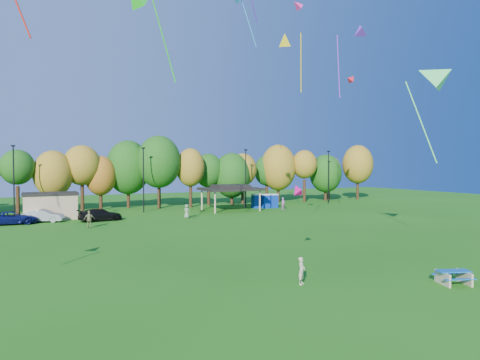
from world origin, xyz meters
name	(u,v)px	position (x,y,z in m)	size (l,w,h in m)	color
ground	(284,288)	(0.00, 0.00, 0.00)	(160.00, 160.00, 0.00)	#19600F
tree_line	(114,170)	(-1.03, 45.51, 5.91)	(93.57, 10.55, 11.15)	black
lamp_posts	(143,177)	(2.00, 40.00, 4.90)	(64.50, 0.25, 9.09)	black
utility_building	(50,206)	(-10.00, 38.00, 1.64)	(6.30, 4.30, 3.25)	tan
pavilion	(231,188)	(14.00, 37.00, 3.23)	(8.20, 6.20, 3.77)	tan
porta_potties	(265,201)	(20.31, 38.00, 1.10)	(3.75, 2.04, 2.18)	#0C329E
picnic_table	(453,276)	(8.91, -3.46, 0.45)	(2.18, 2.00, 0.77)	tan
kite_flyer	(302,271)	(1.29, 0.23, 0.76)	(0.55, 0.36, 1.52)	#C6B994
car_b	(43,216)	(-10.88, 35.03, 0.74)	(1.56, 4.47, 1.47)	#9B9CA1
car_c	(13,218)	(-14.00, 34.53, 0.73)	(2.41, 5.24, 1.46)	#0D1252
car_d	(100,215)	(-4.77, 33.28, 0.73)	(2.06, 5.06, 1.47)	black
far_person_0	(283,204)	(21.73, 34.95, 0.88)	(0.64, 0.42, 1.77)	#BA58B6
far_person_3	(187,211)	(5.29, 31.25, 0.87)	(0.85, 0.55, 1.73)	#698C60
far_person_4	(89,219)	(-6.66, 27.73, 0.93)	(1.09, 0.45, 1.86)	olive
kite_2	(352,79)	(25.94, 24.87, 17.99)	(1.44, 1.09, 1.41)	red
kite_3	(430,77)	(14.62, 3.08, 13.19)	(3.55, 4.64, 7.92)	#50E46A
kite_5	(297,189)	(3.95, 4.65, 5.00)	(0.80, 1.07, 1.05)	#C70B6B
kite_7	(360,30)	(19.85, 16.58, 21.11)	(3.26, 4.54, 8.38)	#832BE6
kite_12	(297,5)	(13.94, 19.75, 23.90)	(1.49, 1.15, 1.47)	#FF2A89
kite_14	(285,40)	(8.11, 12.86, 17.59)	(2.40, 2.99, 5.41)	yellow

